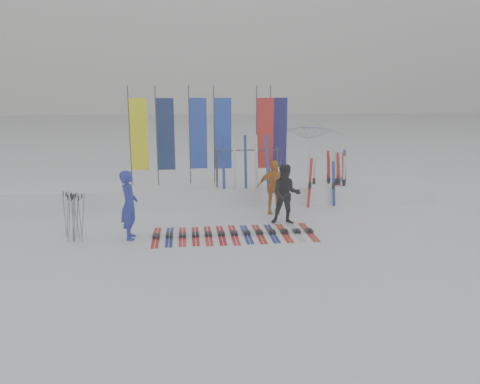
{
  "coord_description": "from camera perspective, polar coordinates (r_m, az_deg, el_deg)",
  "views": [
    {
      "loc": [
        -1.2,
        -10.45,
        3.68
      ],
      "look_at": [
        0.2,
        1.6,
        1.0
      ],
      "focal_mm": 35.0,
      "sensor_mm": 36.0,
      "label": 1
    }
  ],
  "objects": [
    {
      "name": "person_black",
      "position": [
        12.95,
        5.63,
        -0.28
      ],
      "size": [
        0.91,
        0.76,
        1.67
      ],
      "primitive_type": "imported",
      "rotation": [
        0.0,
        0.0,
        -0.17
      ],
      "color": "black",
      "rests_on": "ground"
    },
    {
      "name": "ski_row",
      "position": [
        12.08,
        -0.75,
        -5.11
      ],
      "size": [
        4.12,
        1.69,
        0.07
      ],
      "color": "red",
      "rests_on": "ground"
    },
    {
      "name": "tent_canopy",
      "position": [
        17.52,
        8.4,
        4.29
      ],
      "size": [
        2.94,
        2.99,
        2.46
      ],
      "primitive_type": "imported",
      "rotation": [
        0.0,
        0.0,
        0.1
      ],
      "color": "white",
      "rests_on": "ground"
    },
    {
      "name": "ski_rack",
      "position": [
        14.96,
        1.0,
        3.62
      ],
      "size": [
        2.04,
        0.8,
        1.23
      ],
      "color": "#383A3F",
      "rests_on": "ground"
    },
    {
      "name": "feather_flags",
      "position": [
        15.38,
        -3.52,
        7.08
      ],
      "size": [
        5.15,
        0.21,
        3.2
      ],
      "color": "#383A3F",
      "rests_on": "ground"
    },
    {
      "name": "pole_cluster",
      "position": [
        12.27,
        -19.6,
        -2.82
      ],
      "size": [
        0.56,
        0.45,
        1.24
      ],
      "color": "#595B60",
      "rests_on": "ground"
    },
    {
      "name": "snow_bank",
      "position": [
        15.47,
        -2.01,
        -0.17
      ],
      "size": [
        14.0,
        1.6,
        0.6
      ],
      "primitive_type": "cube",
      "color": "white",
      "rests_on": "ground"
    },
    {
      "name": "upright_skis",
      "position": [
        15.7,
        11.26,
        1.63
      ],
      "size": [
        1.57,
        1.14,
        1.69
      ],
      "color": "red",
      "rests_on": "ground"
    },
    {
      "name": "ground",
      "position": [
        11.14,
        -0.08,
        -6.82
      ],
      "size": [
        120.0,
        120.0,
        0.0
      ],
      "primitive_type": "plane",
      "color": "white",
      "rests_on": "ground"
    },
    {
      "name": "person_yellow",
      "position": [
        14.01,
        4.09,
        0.61
      ],
      "size": [
        0.99,
        0.49,
        1.62
      ],
      "primitive_type": "imported",
      "rotation": [
        0.0,
        0.0,
        -0.1
      ],
      "color": "orange",
      "rests_on": "ground"
    },
    {
      "name": "person_blue",
      "position": [
        11.91,
        -13.36,
        -1.56
      ],
      "size": [
        0.45,
        0.65,
        1.73
      ],
      "primitive_type": "imported",
      "rotation": [
        0.0,
        0.0,
        1.63
      ],
      "color": "#1B299F",
      "rests_on": "ground"
    }
  ]
}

